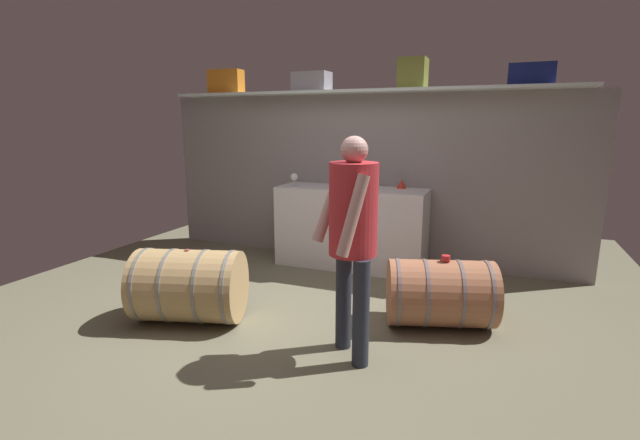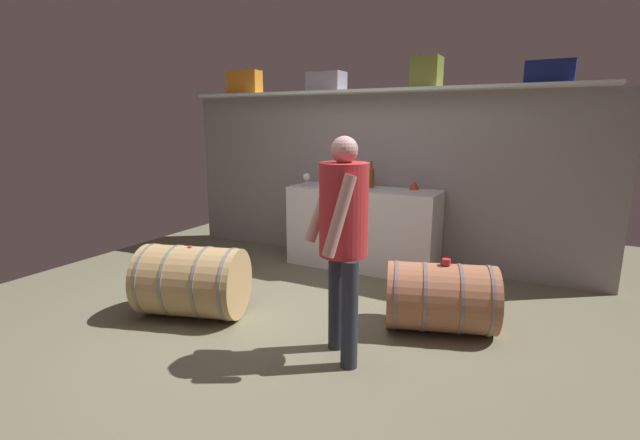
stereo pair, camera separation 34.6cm
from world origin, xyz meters
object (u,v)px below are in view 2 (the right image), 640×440
object	(u,v)px
toolcase_olive	(427,72)
wine_barrel_far	(192,281)
toolcase_grey	(326,82)
wine_bottle_amber	(371,177)
toolcase_navy	(550,72)
red_funnel	(414,185)
wine_glass	(307,177)
winemaker_pouring	(343,227)
toolcase_orange	(244,83)
tasting_cup	(446,262)
wine_barrel_near	(441,297)
work_cabinet	(363,228)

from	to	relation	value
toolcase_olive	wine_barrel_far	size ratio (longest dim) A/B	0.31
toolcase_grey	wine_bottle_amber	bearing A→B (deg)	-6.78
toolcase_navy	red_funnel	xyz separation A→B (m)	(-1.23, -0.01, -1.13)
wine_bottle_amber	wine_glass	xyz separation A→B (m)	(-0.70, -0.25, -0.02)
wine_barrel_far	winemaker_pouring	world-z (taller)	winemaker_pouring
toolcase_grey	wine_bottle_amber	size ratio (longest dim) A/B	1.41
winemaker_pouring	red_funnel	bearing A→B (deg)	-40.59
toolcase_orange	wine_bottle_amber	world-z (taller)	toolcase_orange
wine_bottle_amber	wine_barrel_far	bearing A→B (deg)	-112.97
toolcase_olive	wine_bottle_amber	xyz separation A→B (m)	(-0.55, -0.10, -1.11)
toolcase_navy	toolcase_grey	bearing A→B (deg)	-177.37
wine_bottle_amber	red_funnel	bearing A→B (deg)	10.21
wine_bottle_amber	wine_barrel_far	size ratio (longest dim) A/B	0.30
wine_glass	tasting_cup	size ratio (longest dim) A/B	2.28
wine_bottle_amber	red_funnel	distance (m)	0.49
toolcase_orange	toolcase_olive	distance (m)	2.33
toolcase_orange	winemaker_pouring	xyz separation A→B (m)	(2.37, -2.18, -1.18)
wine_barrel_near	wine_barrel_far	bearing A→B (deg)	-178.41
toolcase_grey	toolcase_olive	xyz separation A→B (m)	(1.17, 0.00, 0.05)
toolcase_olive	tasting_cup	bearing A→B (deg)	-66.26
wine_glass	wine_barrel_far	xyz separation A→B (m)	(-0.16, -1.76, -0.72)
work_cabinet	wine_barrel_near	world-z (taller)	work_cabinet
toolcase_grey	red_funnel	distance (m)	1.58
toolcase_olive	tasting_cup	distance (m)	2.21
toolcase_olive	wine_barrel_far	bearing A→B (deg)	-122.21
toolcase_orange	red_funnel	size ratio (longest dim) A/B	3.86
toolcase_orange	red_funnel	xyz separation A→B (m)	(2.26, -0.01, -1.17)
toolcase_olive	toolcase_navy	world-z (taller)	toolcase_olive
toolcase_orange	wine_glass	bearing A→B (deg)	-22.21
toolcase_grey	wine_barrel_near	world-z (taller)	toolcase_grey
toolcase_navy	winemaker_pouring	distance (m)	2.71
wine_bottle_amber	tasting_cup	bearing A→B (deg)	-49.48
toolcase_orange	tasting_cup	bearing A→B (deg)	-30.55
red_funnel	work_cabinet	bearing A→B (deg)	-160.99
toolcase_navy	work_cabinet	distance (m)	2.41
toolcase_olive	tasting_cup	size ratio (longest dim) A/B	4.57
toolcase_orange	toolcase_olive	world-z (taller)	toolcase_olive
toolcase_grey	work_cabinet	bearing A→B (deg)	-16.56
wine_barrel_far	toolcase_orange	bearing A→B (deg)	97.28
red_funnel	tasting_cup	distance (m)	1.61
wine_barrel_near	tasting_cup	size ratio (longest dim) A/B	14.13
toolcase_grey	tasting_cup	size ratio (longest dim) A/B	6.17
toolcase_olive	wine_barrel_far	distance (m)	3.14
toolcase_orange	winemaker_pouring	size ratio (longest dim) A/B	0.27
toolcase_navy	wine_glass	distance (m)	2.65
work_cabinet	winemaker_pouring	size ratio (longest dim) A/B	1.09
toolcase_olive	wine_bottle_amber	world-z (taller)	toolcase_olive
wine_bottle_amber	red_funnel	xyz separation A→B (m)	(0.48, 0.09, -0.08)
wine_barrel_near	winemaker_pouring	size ratio (longest dim) A/B	0.62
toolcase_orange	wine_bottle_amber	xyz separation A→B (m)	(1.78, -0.10, -1.10)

